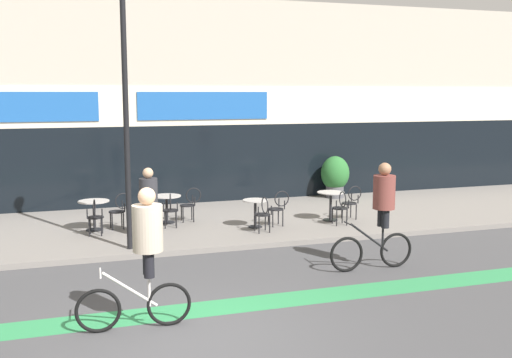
% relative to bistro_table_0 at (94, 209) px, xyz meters
% --- Properties ---
extents(ground_plane, '(120.00, 120.00, 0.00)m').
position_rel_bistro_table_0_xyz_m(ground_plane, '(0.93, -7.07, -0.66)').
color(ground_plane, '#424244').
extents(sidewalk_slab, '(40.00, 5.50, 0.12)m').
position_rel_bistro_table_0_xyz_m(sidewalk_slab, '(0.93, 0.18, -0.60)').
color(sidewalk_slab, slate).
rests_on(sidewalk_slab, ground).
extents(storefront_facade, '(40.00, 4.06, 6.37)m').
position_rel_bistro_table_0_xyz_m(storefront_facade, '(0.93, 4.90, 2.51)').
color(storefront_facade, '#B2A899').
rests_on(storefront_facade, ground).
extents(bike_lane_stripe, '(36.00, 0.70, 0.01)m').
position_rel_bistro_table_0_xyz_m(bike_lane_stripe, '(0.93, -5.90, -0.65)').
color(bike_lane_stripe, '#2D844C').
rests_on(bike_lane_stripe, ground).
extents(bistro_table_0, '(0.76, 0.76, 0.75)m').
position_rel_bistro_table_0_xyz_m(bistro_table_0, '(0.00, 0.00, 0.00)').
color(bistro_table_0, black).
rests_on(bistro_table_0, sidewalk_slab).
extents(bistro_table_1, '(0.76, 0.76, 0.73)m').
position_rel_bistro_table_0_xyz_m(bistro_table_1, '(1.86, 0.29, -0.01)').
color(bistro_table_1, black).
rests_on(bistro_table_1, sidewalk_slab).
extents(bistro_table_2, '(0.64, 0.64, 0.71)m').
position_rel_bistro_table_0_xyz_m(bistro_table_2, '(3.91, -0.93, -0.03)').
color(bistro_table_2, black).
rests_on(bistro_table_2, sidewalk_slab).
extents(bistro_table_3, '(0.72, 0.72, 0.77)m').
position_rel_bistro_table_0_xyz_m(bistro_table_3, '(6.08, -0.78, 0.02)').
color(bistro_table_3, black).
rests_on(bistro_table_3, sidewalk_slab).
extents(cafe_chair_0_near, '(0.45, 0.60, 0.90)m').
position_rel_bistro_table_0_xyz_m(cafe_chair_0_near, '(-0.01, -0.63, -0.02)').
color(cafe_chair_0_near, black).
rests_on(cafe_chair_0_near, sidewalk_slab).
extents(cafe_chair_0_side, '(0.59, 0.42, 0.90)m').
position_rel_bistro_table_0_xyz_m(cafe_chair_0_side, '(0.63, 0.00, -0.02)').
color(cafe_chair_0_side, black).
rests_on(cafe_chair_0_side, sidewalk_slab).
extents(cafe_chair_1_near, '(0.45, 0.60, 0.90)m').
position_rel_bistro_table_0_xyz_m(cafe_chair_1_near, '(1.85, -0.33, -0.02)').
color(cafe_chair_1_near, black).
rests_on(cafe_chair_1_near, sidewalk_slab).
extents(cafe_chair_1_side, '(0.58, 0.41, 0.90)m').
position_rel_bistro_table_0_xyz_m(cafe_chair_1_side, '(2.48, 0.29, -0.02)').
color(cafe_chair_1_side, black).
rests_on(cafe_chair_1_side, sidewalk_slab).
extents(cafe_chair_2_near, '(0.42, 0.58, 0.90)m').
position_rel_bistro_table_0_xyz_m(cafe_chair_2_near, '(3.91, -1.56, -0.02)').
color(cafe_chair_2_near, black).
rests_on(cafe_chair_2_near, sidewalk_slab).
extents(cafe_chair_2_side, '(0.59, 0.43, 0.90)m').
position_rel_bistro_table_0_xyz_m(cafe_chair_2_side, '(4.53, -0.93, -0.02)').
color(cafe_chair_2_side, black).
rests_on(cafe_chair_2_side, sidewalk_slab).
extents(cafe_chair_3_near, '(0.41, 0.58, 0.90)m').
position_rel_bistro_table_0_xyz_m(cafe_chair_3_near, '(6.07, -1.40, -0.02)').
color(cafe_chair_3_near, black).
rests_on(cafe_chair_3_near, sidewalk_slab).
extents(cafe_chair_3_side, '(0.59, 0.43, 0.90)m').
position_rel_bistro_table_0_xyz_m(cafe_chair_3_side, '(6.70, -0.77, -0.02)').
color(cafe_chair_3_side, black).
rests_on(cafe_chair_3_side, sidewalk_slab).
extents(planter_pot, '(0.92, 0.92, 1.36)m').
position_rel_bistro_table_0_xyz_m(planter_pot, '(7.72, 2.39, 0.19)').
color(planter_pot, '#4C4C51').
rests_on(planter_pot, sidewalk_slab).
extents(lamp_post, '(0.26, 0.26, 5.61)m').
position_rel_bistro_table_0_xyz_m(lamp_post, '(0.63, -2.09, 2.68)').
color(lamp_post, black).
rests_on(lamp_post, sidewalk_slab).
extents(cyclist_0, '(1.81, 0.48, 2.15)m').
position_rel_bistro_table_0_xyz_m(cyclist_0, '(5.28, -4.77, 0.57)').
color(cyclist_0, black).
rests_on(cyclist_0, ground).
extents(cyclist_1, '(1.72, 0.51, 2.14)m').
position_rel_bistro_table_0_xyz_m(cyclist_1, '(0.40, -6.40, 0.60)').
color(cyclist_1, black).
rests_on(cyclist_1, ground).
extents(pedestrian_near_end, '(0.49, 0.49, 1.66)m').
position_rel_bistro_table_0_xyz_m(pedestrian_near_end, '(1.19, -1.19, 0.45)').
color(pedestrian_near_end, '#382D47').
rests_on(pedestrian_near_end, sidewalk_slab).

